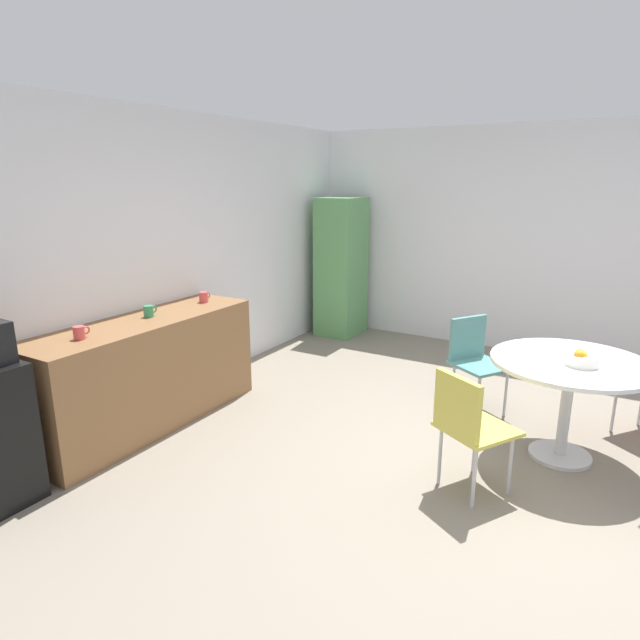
{
  "coord_description": "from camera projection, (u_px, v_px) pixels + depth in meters",
  "views": [
    {
      "loc": [
        -3.5,
        -0.69,
        2.01
      ],
      "look_at": [
        -0.09,
        1.31,
        0.95
      ],
      "focal_mm": 29.9,
      "sensor_mm": 36.0,
      "label": 1
    }
  ],
  "objects": [
    {
      "name": "wall_side_right",
      "position": [
        562.0,
        244.0,
        5.93
      ],
      "size": [
        0.1,
        6.0,
        2.6
      ],
      "primitive_type": "cube",
      "color": "silver",
      "rests_on": "ground_plane"
    },
    {
      "name": "chair_yellow",
      "position": [
        467.0,
        420.0,
        3.38
      ],
      "size": [
        0.58,
        0.58,
        0.83
      ],
      "color": "silver",
      "rests_on": "ground_plane"
    },
    {
      "name": "locker_cabinet",
      "position": [
        341.0,
        267.0,
        6.91
      ],
      "size": [
        0.6,
        0.5,
        1.77
      ],
      "primitive_type": "cube",
      "color": "#599959",
      "rests_on": "ground_plane"
    },
    {
      "name": "wall_back",
      "position": [
        168.0,
        257.0,
        4.91
      ],
      "size": [
        6.0,
        0.1,
        2.6
      ],
      "primitive_type": "cube",
      "color": "silver",
      "rests_on": "ground_plane"
    },
    {
      "name": "mug_white",
      "position": [
        204.0,
        297.0,
        4.9
      ],
      "size": [
        0.13,
        0.08,
        0.09
      ],
      "color": "#D84C4C",
      "rests_on": "counter_block"
    },
    {
      "name": "ground_plane",
      "position": [
        486.0,
        471.0,
        3.77
      ],
      "size": [
        6.0,
        6.0,
        0.0
      ],
      "primitive_type": "plane",
      "color": "gray"
    },
    {
      "name": "counter_block",
      "position": [
        146.0,
        372.0,
        4.41
      ],
      "size": [
        2.02,
        0.6,
        0.9
      ],
      "primitive_type": "cube",
      "color": "brown",
      "rests_on": "ground_plane"
    },
    {
      "name": "mug_red",
      "position": [
        79.0,
        333.0,
        3.77
      ],
      "size": [
        0.13,
        0.08,
        0.09
      ],
      "color": "#D84C4C",
      "rests_on": "counter_block"
    },
    {
      "name": "chair_teal",
      "position": [
        474.0,
        353.0,
        4.67
      ],
      "size": [
        0.58,
        0.58,
        0.83
      ],
      "color": "silver",
      "rests_on": "ground_plane"
    },
    {
      "name": "mug_green",
      "position": [
        149.0,
        311.0,
        4.38
      ],
      "size": [
        0.13,
        0.08,
        0.09
      ],
      "color": "#338C59",
      "rests_on": "counter_block"
    },
    {
      "name": "round_table",
      "position": [
        569.0,
        379.0,
        3.8
      ],
      "size": [
        1.1,
        1.1,
        0.76
      ],
      "color": "silver",
      "rests_on": "ground_plane"
    },
    {
      "name": "fruit_bowl",
      "position": [
        581.0,
        359.0,
        3.66
      ],
      "size": [
        0.22,
        0.22,
        0.11
      ],
      "color": "silver",
      "rests_on": "round_table"
    }
  ]
}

